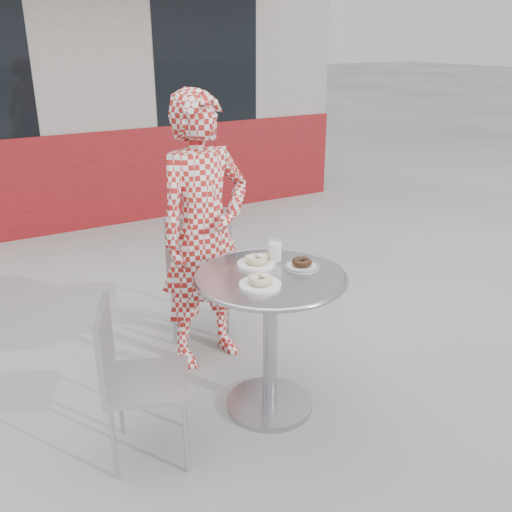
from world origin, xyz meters
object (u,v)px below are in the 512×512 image
seated_person (204,233)px  plate_far (257,261)px  chair_left (148,410)px  plate_near (260,282)px  milk_cup (275,251)px  bistro_table (270,309)px  chair_far (199,295)px  plate_checker (302,265)px

seated_person → plate_far: bearing=-91.4°
chair_left → seated_person: seated_person is taller
plate_near → milk_cup: bearing=46.0°
chair_left → plate_near: size_ratio=3.87×
chair_left → plate_near: plate_near is taller
milk_cup → bistro_table: bearing=-127.8°
bistro_table → plate_near: plate_near is taller
seated_person → plate_near: 0.75m
bistro_table → plate_near: bearing=-142.0°
bistro_table → chair_left: bearing=-177.8°
chair_left → plate_near: (0.59, -0.06, 0.57)m
chair_left → bistro_table: bearing=-65.6°
bistro_table → chair_far: (0.03, 0.98, -0.33)m
seated_person → plate_checker: 0.70m
plate_far → plate_checker: bearing=-38.1°
seated_person → plate_near: seated_person is taller
bistro_table → plate_checker: (0.19, 0.01, 0.21)m
plate_near → plate_far: bearing=63.7°
seated_person → milk_cup: (0.17, -0.52, 0.02)m
chair_far → plate_near: 1.21m
plate_near → plate_checker: (0.31, 0.09, -0.01)m
bistro_table → seated_person: size_ratio=0.48×
chair_far → plate_near: size_ratio=4.27×
plate_far → seated_person: bearing=97.2°
bistro_table → plate_near: size_ratio=3.87×
plate_far → milk_cup: 0.11m
chair_far → seated_person: size_ratio=0.53×
seated_person → chair_far: bearing=66.2°
bistro_table → seated_person: (-0.06, 0.66, 0.23)m
bistro_table → plate_checker: plate_checker is taller
plate_checker → seated_person: bearing=110.9°
chair_far → plate_checker: (0.16, -0.98, 0.54)m
milk_cup → plate_far: bearing=177.6°
seated_person → plate_near: bearing=-102.7°
plate_near → plate_checker: 0.32m
chair_far → plate_far: 0.99m
plate_far → chair_left: bearing=-165.8°
plate_far → plate_near: plate_far is taller
plate_near → seated_person: bearing=85.8°
plate_far → plate_checker: plate_far is taller
bistro_table → chair_far: 1.04m
chair_left → milk_cup: 1.03m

